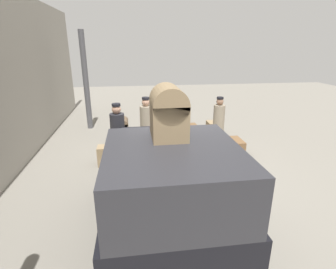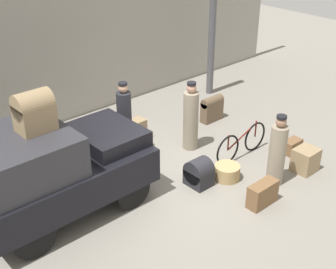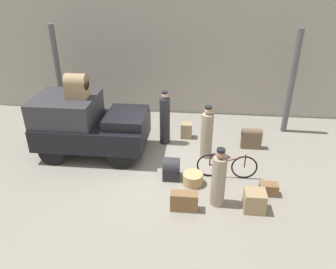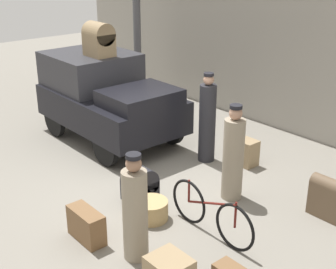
{
  "view_description": "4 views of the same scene",
  "coord_description": "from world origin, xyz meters",
  "px_view_note": "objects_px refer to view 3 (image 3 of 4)",
  "views": [
    {
      "loc": [
        -5.98,
        1.07,
        3.1
      ],
      "look_at": [
        0.2,
        0.2,
        0.95
      ],
      "focal_mm": 28.0,
      "sensor_mm": 36.0,
      "label": 1
    },
    {
      "loc": [
        -5.64,
        -6.33,
        5.62
      ],
      "look_at": [
        0.2,
        0.2,
        0.95
      ],
      "focal_mm": 50.0,
      "sensor_mm": 36.0,
      "label": 2
    },
    {
      "loc": [
        1.05,
        -8.25,
        5.41
      ],
      "look_at": [
        0.2,
        0.2,
        0.95
      ],
      "focal_mm": 35.0,
      "sensor_mm": 36.0,
      "label": 3
    },
    {
      "loc": [
        6.1,
        -4.84,
        4.08
      ],
      "look_at": [
        0.2,
        0.2,
        0.95
      ],
      "focal_mm": 50.0,
      "sensor_mm": 36.0,
      "label": 4
    }
  ],
  "objects_px": {
    "bicycle": "(227,166)",
    "trunk_wicker_pale": "(254,201)",
    "suitcase_small_leather": "(186,130)",
    "truck": "(87,123)",
    "trunk_large_brown": "(184,201)",
    "trunk_umber_medium": "(251,138)",
    "trunk_on_truck_roof": "(76,86)",
    "trunk_barrel_dark": "(171,169)",
    "suitcase_tan_flat": "(268,189)",
    "porter_lifting_near_truck": "(207,134)",
    "porter_with_bicycle": "(165,120)",
    "wicker_basket": "(193,179)",
    "conductor_in_dark_uniform": "(219,180)"
  },
  "relations": [
    {
      "from": "suitcase_small_leather",
      "to": "porter_lifting_near_truck",
      "type": "bearing_deg",
      "value": -60.52
    },
    {
      "from": "porter_with_bicycle",
      "to": "suitcase_small_leather",
      "type": "bearing_deg",
      "value": 32.38
    },
    {
      "from": "truck",
      "to": "bicycle",
      "type": "distance_m",
      "value": 4.45
    },
    {
      "from": "wicker_basket",
      "to": "porter_lifting_near_truck",
      "type": "distance_m",
      "value": 1.67
    },
    {
      "from": "bicycle",
      "to": "porter_lifting_near_truck",
      "type": "distance_m",
      "value": 1.31
    },
    {
      "from": "porter_lifting_near_truck",
      "to": "porter_with_bicycle",
      "type": "bearing_deg",
      "value": 151.42
    },
    {
      "from": "trunk_umber_medium",
      "to": "trunk_on_truck_roof",
      "type": "relative_size",
      "value": 0.95
    },
    {
      "from": "bicycle",
      "to": "suitcase_small_leather",
      "type": "bearing_deg",
      "value": 118.54
    },
    {
      "from": "porter_with_bicycle",
      "to": "trunk_umber_medium",
      "type": "height_order",
      "value": "porter_with_bicycle"
    },
    {
      "from": "trunk_wicker_pale",
      "to": "suitcase_tan_flat",
      "type": "height_order",
      "value": "trunk_wicker_pale"
    },
    {
      "from": "bicycle",
      "to": "trunk_barrel_dark",
      "type": "height_order",
      "value": "bicycle"
    },
    {
      "from": "suitcase_tan_flat",
      "to": "trunk_large_brown",
      "type": "xyz_separation_m",
      "value": [
        -2.16,
        -0.81,
        0.08
      ]
    },
    {
      "from": "trunk_wicker_pale",
      "to": "suitcase_small_leather",
      "type": "xyz_separation_m",
      "value": [
        -1.85,
        3.63,
        -0.0
      ]
    },
    {
      "from": "trunk_umber_medium",
      "to": "suitcase_tan_flat",
      "type": "bearing_deg",
      "value": -86.27
    },
    {
      "from": "truck",
      "to": "trunk_barrel_dark",
      "type": "xyz_separation_m",
      "value": [
        2.73,
        -1.16,
        -0.73
      ]
    },
    {
      "from": "trunk_umber_medium",
      "to": "suitcase_small_leather",
      "type": "xyz_separation_m",
      "value": [
        -2.14,
        0.51,
        -0.11
      ]
    },
    {
      "from": "truck",
      "to": "trunk_large_brown",
      "type": "distance_m",
      "value": 4.11
    },
    {
      "from": "truck",
      "to": "trunk_umber_medium",
      "type": "bearing_deg",
      "value": 8.56
    },
    {
      "from": "wicker_basket",
      "to": "suitcase_small_leather",
      "type": "bearing_deg",
      "value": 96.72
    },
    {
      "from": "bicycle",
      "to": "suitcase_small_leather",
      "type": "relative_size",
      "value": 3.19
    },
    {
      "from": "trunk_barrel_dark",
      "to": "suitcase_tan_flat",
      "type": "distance_m",
      "value": 2.66
    },
    {
      "from": "bicycle",
      "to": "trunk_umber_medium",
      "type": "bearing_deg",
      "value": 63.48
    },
    {
      "from": "trunk_barrel_dark",
      "to": "trunk_large_brown",
      "type": "height_order",
      "value": "trunk_barrel_dark"
    },
    {
      "from": "suitcase_small_leather",
      "to": "bicycle",
      "type": "bearing_deg",
      "value": -61.46
    },
    {
      "from": "trunk_large_brown",
      "to": "bicycle",
      "type": "bearing_deg",
      "value": 53.22
    },
    {
      "from": "conductor_in_dark_uniform",
      "to": "suitcase_small_leather",
      "type": "bearing_deg",
      "value": 105.32
    },
    {
      "from": "wicker_basket",
      "to": "trunk_wicker_pale",
      "type": "relative_size",
      "value": 1.03
    },
    {
      "from": "conductor_in_dark_uniform",
      "to": "truck",
      "type": "bearing_deg",
      "value": 151.29
    },
    {
      "from": "trunk_umber_medium",
      "to": "trunk_large_brown",
      "type": "relative_size",
      "value": 1.03
    },
    {
      "from": "trunk_wicker_pale",
      "to": "suitcase_small_leather",
      "type": "bearing_deg",
      "value": 116.97
    },
    {
      "from": "bicycle",
      "to": "trunk_wicker_pale",
      "type": "distance_m",
      "value": 1.46
    },
    {
      "from": "suitcase_tan_flat",
      "to": "trunk_on_truck_roof",
      "type": "xyz_separation_m",
      "value": [
        -5.51,
        1.68,
        2.06
      ]
    },
    {
      "from": "conductor_in_dark_uniform",
      "to": "trunk_umber_medium",
      "type": "relative_size",
      "value": 2.29
    },
    {
      "from": "trunk_barrel_dark",
      "to": "suitcase_tan_flat",
      "type": "xyz_separation_m",
      "value": [
        2.6,
        -0.52,
        -0.11
      ]
    },
    {
      "from": "trunk_wicker_pale",
      "to": "suitcase_small_leather",
      "type": "distance_m",
      "value": 4.08
    },
    {
      "from": "wicker_basket",
      "to": "trunk_umber_medium",
      "type": "height_order",
      "value": "trunk_umber_medium"
    },
    {
      "from": "porter_lifting_near_truck",
      "to": "trunk_on_truck_roof",
      "type": "height_order",
      "value": "trunk_on_truck_roof"
    },
    {
      "from": "trunk_barrel_dark",
      "to": "suitcase_tan_flat",
      "type": "height_order",
      "value": "trunk_barrel_dark"
    },
    {
      "from": "trunk_umber_medium",
      "to": "trunk_large_brown",
      "type": "distance_m",
      "value": 3.84
    },
    {
      "from": "wicker_basket",
      "to": "trunk_barrel_dark",
      "type": "bearing_deg",
      "value": 157.96
    },
    {
      "from": "trunk_umber_medium",
      "to": "trunk_on_truck_roof",
      "type": "xyz_separation_m",
      "value": [
        -5.35,
        -0.78,
        1.86
      ]
    },
    {
      "from": "porter_with_bicycle",
      "to": "trunk_wicker_pale",
      "type": "height_order",
      "value": "porter_with_bicycle"
    },
    {
      "from": "conductor_in_dark_uniform",
      "to": "trunk_wicker_pale",
      "type": "height_order",
      "value": "conductor_in_dark_uniform"
    },
    {
      "from": "bicycle",
      "to": "trunk_wicker_pale",
      "type": "xyz_separation_m",
      "value": [
        0.6,
        -1.33,
        -0.1
      ]
    },
    {
      "from": "bicycle",
      "to": "trunk_barrel_dark",
      "type": "bearing_deg",
      "value": -174.42
    },
    {
      "from": "porter_lifting_near_truck",
      "to": "suitcase_small_leather",
      "type": "height_order",
      "value": "porter_lifting_near_truck"
    },
    {
      "from": "wicker_basket",
      "to": "trunk_barrel_dark",
      "type": "distance_m",
      "value": 0.68
    },
    {
      "from": "bicycle",
      "to": "conductor_in_dark_uniform",
      "type": "bearing_deg",
      "value": -104.29
    },
    {
      "from": "wicker_basket",
      "to": "suitcase_small_leather",
      "type": "xyz_separation_m",
      "value": [
        -0.32,
        2.7,
        0.11
      ]
    },
    {
      "from": "porter_lifting_near_truck",
      "to": "suitcase_tan_flat",
      "type": "bearing_deg",
      "value": -47.6
    }
  ]
}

